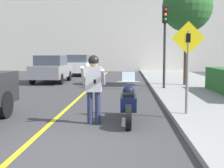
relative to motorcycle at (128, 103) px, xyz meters
The scene contains 10 objects.
ground_plane 2.74m from the motorcycle, 121.68° to the right, with size 80.00×80.00×0.00m, color #38383A.
road_center_line 4.25m from the motorcycle, 118.50° to the left, with size 0.12×36.00×0.01m.
building_backdrop 23.94m from the motorcycle, 93.41° to the left, with size 28.00×1.20×7.01m.
motorcycle is the anchor object (origin of this frame).
person_biker 1.09m from the motorcycle, 163.31° to the right, with size 0.59×0.48×1.76m.
crossing_sign 2.06m from the motorcycle, 18.91° to the left, with size 0.91×0.08×2.54m.
traffic_light 7.52m from the motorcycle, 76.11° to the left, with size 0.26×0.30×3.85m.
street_tree 9.89m from the motorcycle, 70.57° to the left, with size 2.61×2.61×5.40m.
parked_car_grey 11.96m from the motorcycle, 113.38° to the left, with size 1.88×4.20×1.68m.
parked_car_white 17.64m from the motorcycle, 103.22° to the left, with size 1.88×4.20×1.68m.
Camera 1 is at (1.40, -5.80, 1.81)m, focal length 50.00 mm.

